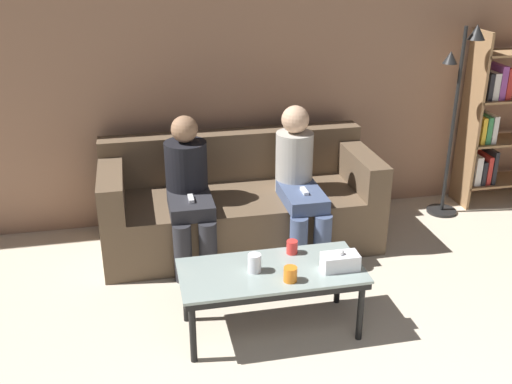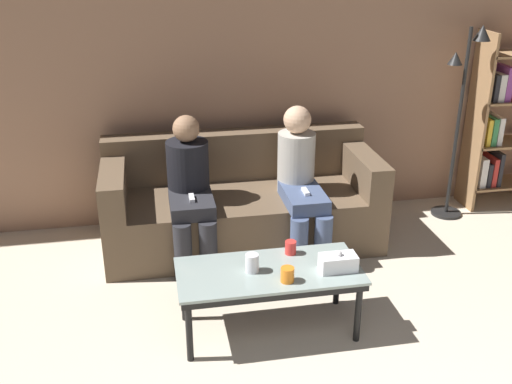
{
  "view_description": "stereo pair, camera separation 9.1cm",
  "coord_description": "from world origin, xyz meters",
  "px_view_note": "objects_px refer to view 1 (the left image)",
  "views": [
    {
      "loc": [
        -0.77,
        -0.73,
        2.28
      ],
      "look_at": [
        0.0,
        2.88,
        0.69
      ],
      "focal_mm": 42.0,
      "sensor_mm": 36.0,
      "label": 1
    },
    {
      "loc": [
        -0.68,
        -0.75,
        2.28
      ],
      "look_at": [
        0.0,
        2.88,
        0.69
      ],
      "focal_mm": 42.0,
      "sensor_mm": 36.0,
      "label": 2
    }
  ],
  "objects_px": {
    "cup_far_center": "(292,247)",
    "seated_person_mid_left": "(299,179)",
    "tissue_box": "(340,261)",
    "standing_lamp": "(457,103)",
    "coffee_table": "(271,276)",
    "cup_near_left": "(254,263)",
    "seated_person_left_end": "(189,187)",
    "couch": "(239,204)",
    "cup_near_right": "(290,274)",
    "bookshelf": "(502,121)"
  },
  "relations": [
    {
      "from": "cup_far_center",
      "to": "seated_person_mid_left",
      "type": "height_order",
      "value": "seated_person_mid_left"
    },
    {
      "from": "tissue_box",
      "to": "standing_lamp",
      "type": "distance_m",
      "value": 2.15
    },
    {
      "from": "coffee_table",
      "to": "cup_near_left",
      "type": "distance_m",
      "value": 0.14
    },
    {
      "from": "tissue_box",
      "to": "seated_person_left_end",
      "type": "distance_m",
      "value": 1.35
    },
    {
      "from": "seated_person_left_end",
      "to": "standing_lamp",
      "type": "bearing_deg",
      "value": 8.93
    },
    {
      "from": "cup_near_left",
      "to": "seated_person_left_end",
      "type": "xyz_separation_m",
      "value": [
        -0.28,
        1.01,
        0.1
      ]
    },
    {
      "from": "couch",
      "to": "cup_near_left",
      "type": "bearing_deg",
      "value": -96.23
    },
    {
      "from": "cup_far_center",
      "to": "standing_lamp",
      "type": "xyz_separation_m",
      "value": [
        1.73,
        1.2,
        0.52
      ]
    },
    {
      "from": "coffee_table",
      "to": "cup_near_right",
      "type": "bearing_deg",
      "value": -62.11
    },
    {
      "from": "cup_near_left",
      "to": "cup_far_center",
      "type": "relative_size",
      "value": 1.32
    },
    {
      "from": "cup_near_left",
      "to": "coffee_table",
      "type": "bearing_deg",
      "value": -0.83
    },
    {
      "from": "cup_far_center",
      "to": "seated_person_mid_left",
      "type": "bearing_deg",
      "value": 71.63
    },
    {
      "from": "tissue_box",
      "to": "seated_person_mid_left",
      "type": "relative_size",
      "value": 0.2
    },
    {
      "from": "tissue_box",
      "to": "standing_lamp",
      "type": "xyz_separation_m",
      "value": [
        1.5,
        1.45,
        0.52
      ]
    },
    {
      "from": "cup_far_center",
      "to": "tissue_box",
      "type": "xyz_separation_m",
      "value": [
        0.23,
        -0.25,
        0.01
      ]
    },
    {
      "from": "seated_person_mid_left",
      "to": "bookshelf",
      "type": "bearing_deg",
      "value": 14.72
    },
    {
      "from": "tissue_box",
      "to": "cup_far_center",
      "type": "bearing_deg",
      "value": 133.12
    },
    {
      "from": "coffee_table",
      "to": "seated_person_left_end",
      "type": "distance_m",
      "value": 1.1
    },
    {
      "from": "coffee_table",
      "to": "cup_far_center",
      "type": "xyz_separation_m",
      "value": [
        0.17,
        0.17,
        0.09
      ]
    },
    {
      "from": "couch",
      "to": "seated_person_mid_left",
      "type": "distance_m",
      "value": 0.56
    },
    {
      "from": "cup_near_left",
      "to": "tissue_box",
      "type": "xyz_separation_m",
      "value": [
        0.51,
        -0.08,
        -0.01
      ]
    },
    {
      "from": "seated_person_left_end",
      "to": "seated_person_mid_left",
      "type": "height_order",
      "value": "seated_person_mid_left"
    },
    {
      "from": "couch",
      "to": "seated_person_mid_left",
      "type": "bearing_deg",
      "value": -30.33
    },
    {
      "from": "coffee_table",
      "to": "tissue_box",
      "type": "distance_m",
      "value": 0.42
    },
    {
      "from": "seated_person_left_end",
      "to": "seated_person_mid_left",
      "type": "xyz_separation_m",
      "value": [
        0.83,
        -0.03,
        0.01
      ]
    },
    {
      "from": "bookshelf",
      "to": "cup_near_left",
      "type": "bearing_deg",
      "value": -149.39
    },
    {
      "from": "cup_near_right",
      "to": "bookshelf",
      "type": "xyz_separation_m",
      "value": [
        2.37,
        1.66,
        0.29
      ]
    },
    {
      "from": "cup_far_center",
      "to": "standing_lamp",
      "type": "bearing_deg",
      "value": 34.7
    },
    {
      "from": "cup_near_left",
      "to": "tissue_box",
      "type": "relative_size",
      "value": 0.52
    },
    {
      "from": "cup_far_center",
      "to": "coffee_table",
      "type": "bearing_deg",
      "value": -135.74
    },
    {
      "from": "couch",
      "to": "tissue_box",
      "type": "xyz_separation_m",
      "value": [
        0.37,
        -1.31,
        0.17
      ]
    },
    {
      "from": "cup_far_center",
      "to": "seated_person_left_end",
      "type": "xyz_separation_m",
      "value": [
        -0.56,
        0.84,
        0.11
      ]
    },
    {
      "from": "coffee_table",
      "to": "cup_near_right",
      "type": "height_order",
      "value": "cup_near_right"
    },
    {
      "from": "seated_person_left_end",
      "to": "cup_near_right",
      "type": "bearing_deg",
      "value": -68.29
    },
    {
      "from": "tissue_box",
      "to": "standing_lamp",
      "type": "bearing_deg",
      "value": 43.94
    },
    {
      "from": "tissue_box",
      "to": "seated_person_mid_left",
      "type": "distance_m",
      "value": 1.07
    },
    {
      "from": "bookshelf",
      "to": "seated_person_left_end",
      "type": "bearing_deg",
      "value": -169.96
    },
    {
      "from": "cup_near_right",
      "to": "seated_person_mid_left",
      "type": "xyz_separation_m",
      "value": [
        0.37,
        1.13,
        0.12
      ]
    },
    {
      "from": "couch",
      "to": "coffee_table",
      "type": "xyz_separation_m",
      "value": [
        -0.03,
        -1.23,
        0.08
      ]
    },
    {
      "from": "coffee_table",
      "to": "seated_person_mid_left",
      "type": "distance_m",
      "value": 1.1
    },
    {
      "from": "couch",
      "to": "cup_near_left",
      "type": "height_order",
      "value": "couch"
    },
    {
      "from": "seated_person_left_end",
      "to": "coffee_table",
      "type": "bearing_deg",
      "value": -69.24
    },
    {
      "from": "seated_person_left_end",
      "to": "couch",
      "type": "bearing_deg",
      "value": 27.65
    },
    {
      "from": "couch",
      "to": "tissue_box",
      "type": "distance_m",
      "value": 1.37
    },
    {
      "from": "cup_near_right",
      "to": "tissue_box",
      "type": "distance_m",
      "value": 0.34
    },
    {
      "from": "coffee_table",
      "to": "bookshelf",
      "type": "height_order",
      "value": "bookshelf"
    },
    {
      "from": "cup_near_left",
      "to": "cup_near_right",
      "type": "relative_size",
      "value": 1.27
    },
    {
      "from": "coffee_table",
      "to": "standing_lamp",
      "type": "height_order",
      "value": "standing_lamp"
    },
    {
      "from": "seated_person_left_end",
      "to": "cup_far_center",
      "type": "bearing_deg",
      "value": -56.46
    },
    {
      "from": "cup_far_center",
      "to": "couch",
      "type": "bearing_deg",
      "value": 97.71
    }
  ]
}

